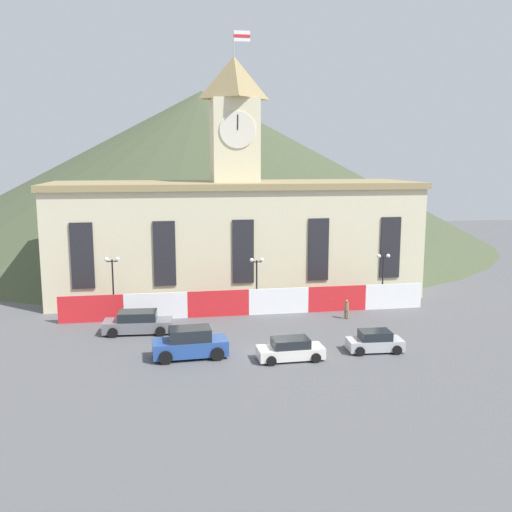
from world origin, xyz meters
name	(u,v)px	position (x,y,z in m)	size (l,w,h in m)	color
ground_plane	(272,355)	(0.00, 0.00, 0.00)	(160.00, 160.00, 0.00)	#565659
civic_building	(235,231)	(0.00, 19.52, 6.30)	(36.26, 11.86, 25.69)	beige
banner_fence	(249,302)	(0.00, 10.53, 1.15)	(32.04, 0.12, 2.29)	red
hillside_backdrop	(203,166)	(0.00, 60.63, 12.36)	(94.54, 94.54, 24.72)	#424C33
street_lamp_left	(113,274)	(-11.56, 11.58, 3.83)	(1.26, 0.36, 5.31)	black
street_lamp_far_right	(257,273)	(0.87, 11.58, 3.56)	(1.26, 0.36, 4.88)	black
street_lamp_far_left	(383,268)	(12.69, 11.58, 3.57)	(1.26, 0.36, 4.90)	black
car_white_taxi	(290,350)	(1.03, -1.05, 0.69)	(4.54, 2.20, 1.50)	white
car_silver_hatch	(375,342)	(7.32, -0.39, 0.69)	(4.00, 2.20, 1.50)	#B7B7BC
car_blue_van	(190,344)	(-5.67, 0.52, 0.96)	(5.18, 2.55, 2.10)	#284C99
car_gray_pickup	(138,323)	(-9.40, 6.85, 0.81)	(5.43, 2.66, 1.75)	slate
pedestrian	(347,308)	(8.04, 7.97, 0.91)	(0.51, 0.51, 1.67)	olive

